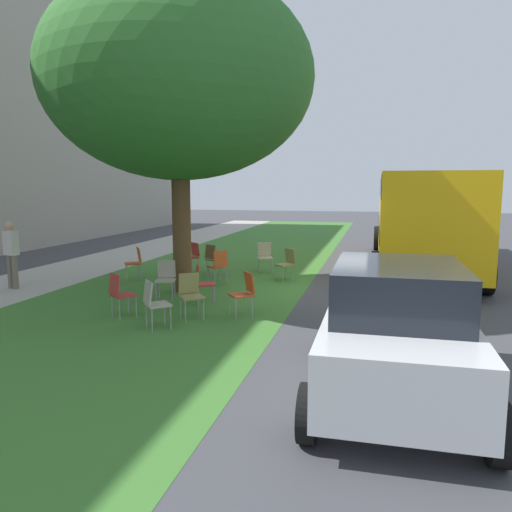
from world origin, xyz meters
name	(u,v)px	position (x,y,z in m)	size (l,w,h in m)	color
ground	(314,291)	(0.00, 0.00, 0.00)	(80.00, 80.00, 0.00)	#424247
grass_verge	(191,285)	(0.00, 3.20, 0.00)	(48.00, 6.00, 0.01)	#3D752D
sidewalk_strip	(43,278)	(0.00, 7.60, 0.00)	(48.00, 2.80, 0.01)	#ADA89E
street_tree	(179,80)	(-0.77, 3.10, 4.98)	(6.24, 6.24, 7.30)	brown
chair_0	(135,260)	(0.47, 5.00, 0.52)	(0.58, 0.58, 0.88)	#C64C1E
chair_1	(287,262)	(1.23, 0.89, 0.52)	(0.59, 0.59, 0.88)	olive
chair_2	(166,277)	(-1.63, 3.16, 0.52)	(0.51, 0.50, 0.88)	#ADA393
chair_3	(154,301)	(-3.89, 2.38, 0.52)	(0.59, 0.59, 0.88)	#ADA393
chair_4	(202,281)	(-1.88, 2.20, 0.52)	(0.55, 0.55, 0.88)	#B7332D
chair_5	(191,292)	(-3.07, 2.00, 0.52)	(0.58, 0.58, 0.88)	olive
chair_6	(192,255)	(1.93, 3.88, 0.52)	(0.59, 0.58, 0.88)	#B7332D
chair_7	(120,292)	(-3.35, 3.35, 0.52)	(0.59, 0.58, 0.88)	#B7332D
chair_8	(265,255)	(2.45, 1.78, 0.52)	(0.53, 0.53, 0.88)	beige
chair_9	(213,257)	(1.62, 3.12, 0.52)	(0.57, 0.57, 0.88)	brown
chair_10	(244,291)	(-2.69, 1.03, 0.52)	(0.58, 0.58, 0.88)	#C64C1E
chair_11	(219,264)	(0.42, 2.57, 0.52)	(0.59, 0.59, 0.88)	#C64C1E
parked_car	(396,329)	(-5.86, -1.71, 0.84)	(3.70, 1.92, 1.65)	silver
school_bus	(420,211)	(4.64, -2.74, 1.76)	(10.40, 2.80, 2.88)	yellow
pedestrian_0	(11,252)	(-1.44, 7.36, 0.93)	(0.28, 0.40, 1.69)	#726659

